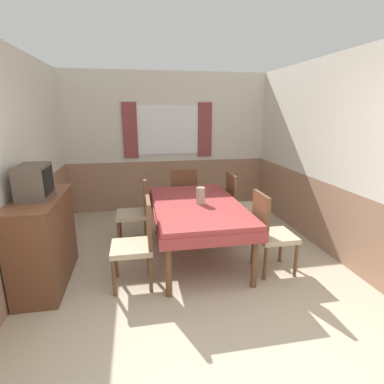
{
  "coord_description": "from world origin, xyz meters",
  "views": [
    {
      "loc": [
        -0.62,
        -1.59,
        1.9
      ],
      "look_at": [
        0.06,
        2.03,
        0.89
      ],
      "focal_mm": 28.0,
      "sensor_mm": 36.0,
      "label": 1
    }
  ],
  "objects_px": {
    "chair_left_near": "(138,240)",
    "dining_table": "(197,210)",
    "chair_right_far": "(239,203)",
    "chair_head_window": "(183,195)",
    "chair_left_far": "(137,209)",
    "tv": "(34,182)",
    "sideboard": "(44,240)",
    "vase": "(201,196)",
    "chair_right_near": "(269,230)"
  },
  "relations": [
    {
      "from": "chair_left_near",
      "to": "dining_table",
      "type": "bearing_deg",
      "value": -54.28
    },
    {
      "from": "chair_right_far",
      "to": "chair_head_window",
      "type": "bearing_deg",
      "value": -128.01
    },
    {
      "from": "chair_left_far",
      "to": "tv",
      "type": "xyz_separation_m",
      "value": [
        -1.02,
        -0.93,
        0.66
      ]
    },
    {
      "from": "chair_left_near",
      "to": "sideboard",
      "type": "xyz_separation_m",
      "value": [
        -1.02,
        0.24,
        -0.01
      ]
    },
    {
      "from": "chair_left_far",
      "to": "sideboard",
      "type": "relative_size",
      "value": 0.86
    },
    {
      "from": "chair_left_far",
      "to": "chair_right_far",
      "type": "bearing_deg",
      "value": -90.0
    },
    {
      "from": "chair_head_window",
      "to": "chair_left_far",
      "type": "distance_m",
      "value": 0.97
    },
    {
      "from": "dining_table",
      "to": "chair_head_window",
      "type": "relative_size",
      "value": 1.92
    },
    {
      "from": "sideboard",
      "to": "tv",
      "type": "bearing_deg",
      "value": -89.22
    },
    {
      "from": "chair_head_window",
      "to": "chair_right_far",
      "type": "relative_size",
      "value": 1.0
    },
    {
      "from": "chair_head_window",
      "to": "vase",
      "type": "bearing_deg",
      "value": -87.97
    },
    {
      "from": "chair_head_window",
      "to": "chair_left_far",
      "type": "relative_size",
      "value": 1.0
    },
    {
      "from": "chair_right_far",
      "to": "chair_right_near",
      "type": "height_order",
      "value": "same"
    },
    {
      "from": "chair_right_near",
      "to": "sideboard",
      "type": "bearing_deg",
      "value": -95.26
    },
    {
      "from": "chair_left_near",
      "to": "chair_left_far",
      "type": "xyz_separation_m",
      "value": [
        0.0,
        1.1,
        0.0
      ]
    },
    {
      "from": "dining_table",
      "to": "chair_head_window",
      "type": "bearing_deg",
      "value": 90.0
    },
    {
      "from": "chair_head_window",
      "to": "chair_left_near",
      "type": "height_order",
      "value": "same"
    },
    {
      "from": "chair_left_near",
      "to": "chair_right_far",
      "type": "distance_m",
      "value": 1.89
    },
    {
      "from": "tv",
      "to": "chair_right_far",
      "type": "bearing_deg",
      "value": 19.91
    },
    {
      "from": "chair_right_near",
      "to": "sideboard",
      "type": "distance_m",
      "value": 2.57
    },
    {
      "from": "tv",
      "to": "vase",
      "type": "height_order",
      "value": "tv"
    },
    {
      "from": "chair_left_far",
      "to": "vase",
      "type": "distance_m",
      "value": 1.05
    },
    {
      "from": "tv",
      "to": "vase",
      "type": "relative_size",
      "value": 1.93
    },
    {
      "from": "vase",
      "to": "chair_right_far",
      "type": "bearing_deg",
      "value": 39.24
    },
    {
      "from": "chair_right_far",
      "to": "sideboard",
      "type": "xyz_separation_m",
      "value": [
        -2.56,
        -0.87,
        -0.01
      ]
    },
    {
      "from": "chair_right_near",
      "to": "chair_left_far",
      "type": "relative_size",
      "value": 1.0
    },
    {
      "from": "chair_right_far",
      "to": "chair_left_far",
      "type": "relative_size",
      "value": 1.0
    },
    {
      "from": "chair_left_near",
      "to": "chair_right_near",
      "type": "distance_m",
      "value": 1.54
    },
    {
      "from": "chair_head_window",
      "to": "sideboard",
      "type": "distance_m",
      "value": 2.32
    },
    {
      "from": "chair_right_far",
      "to": "sideboard",
      "type": "relative_size",
      "value": 0.86
    },
    {
      "from": "chair_head_window",
      "to": "tv",
      "type": "distance_m",
      "value": 2.44
    },
    {
      "from": "chair_left_far",
      "to": "vase",
      "type": "bearing_deg",
      "value": -126.18
    },
    {
      "from": "sideboard",
      "to": "tv",
      "type": "xyz_separation_m",
      "value": [
        0.0,
        -0.06,
        0.68
      ]
    },
    {
      "from": "chair_left_far",
      "to": "chair_right_near",
      "type": "bearing_deg",
      "value": -125.72
    },
    {
      "from": "chair_head_window",
      "to": "vase",
      "type": "distance_m",
      "value": 1.24
    },
    {
      "from": "dining_table",
      "to": "chair_head_window",
      "type": "distance_m",
      "value": 1.16
    },
    {
      "from": "dining_table",
      "to": "chair_head_window",
      "type": "xyz_separation_m",
      "value": [
        0.0,
        1.15,
        -0.12
      ]
    },
    {
      "from": "sideboard",
      "to": "chair_left_near",
      "type": "bearing_deg",
      "value": -12.95
    },
    {
      "from": "chair_right_far",
      "to": "sideboard",
      "type": "bearing_deg",
      "value": -71.25
    },
    {
      "from": "dining_table",
      "to": "tv",
      "type": "height_order",
      "value": "tv"
    },
    {
      "from": "dining_table",
      "to": "sideboard",
      "type": "relative_size",
      "value": 1.65
    },
    {
      "from": "chair_left_near",
      "to": "tv",
      "type": "relative_size",
      "value": 2.37
    },
    {
      "from": "chair_head_window",
      "to": "chair_left_near",
      "type": "relative_size",
      "value": 1.0
    },
    {
      "from": "chair_left_near",
      "to": "vase",
      "type": "xyz_separation_m",
      "value": [
        0.81,
        0.51,
        0.32
      ]
    },
    {
      "from": "chair_right_far",
      "to": "sideboard",
      "type": "distance_m",
      "value": 2.7
    },
    {
      "from": "chair_head_window",
      "to": "chair_left_near",
      "type": "bearing_deg",
      "value": -114.25
    },
    {
      "from": "chair_left_far",
      "to": "vase",
      "type": "relative_size",
      "value": 4.59
    },
    {
      "from": "tv",
      "to": "vase",
      "type": "xyz_separation_m",
      "value": [
        1.83,
        0.33,
        -0.34
      ]
    },
    {
      "from": "sideboard",
      "to": "tv",
      "type": "height_order",
      "value": "tv"
    },
    {
      "from": "tv",
      "to": "vase",
      "type": "bearing_deg",
      "value": 10.33
    }
  ]
}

